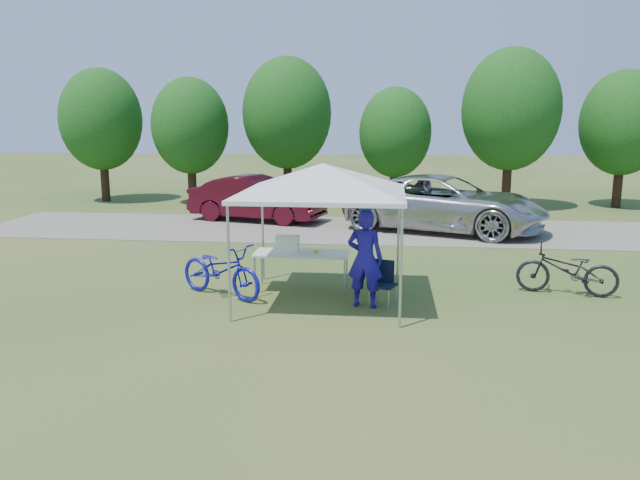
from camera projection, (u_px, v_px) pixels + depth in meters
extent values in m
plane|color=#2D5119|center=(323.00, 300.00, 12.45)|extent=(100.00, 100.00, 0.00)
cube|color=gray|center=(348.00, 230.00, 20.25)|extent=(24.00, 5.00, 0.02)
cylinder|color=#A5A5AA|center=(229.00, 265.00, 10.94)|extent=(0.05, 0.05, 2.10)
cylinder|color=#A5A5AA|center=(401.00, 269.00, 10.62)|extent=(0.05, 0.05, 2.10)
cylinder|color=#A5A5AA|center=(263.00, 234.00, 13.87)|extent=(0.05, 0.05, 2.10)
cylinder|color=#A5A5AA|center=(398.00, 236.00, 13.55)|extent=(0.05, 0.05, 2.10)
cube|color=silver|center=(323.00, 194.00, 12.04)|extent=(3.15, 3.15, 0.08)
pyramid|color=silver|center=(323.00, 163.00, 11.92)|extent=(4.53, 4.53, 0.55)
cylinder|color=#382314|center=(105.00, 179.00, 27.09)|extent=(0.36, 0.36, 1.89)
ellipsoid|color=#144711|center=(101.00, 119.00, 26.60)|extent=(3.46, 3.46, 4.32)
cylinder|color=#382314|center=(192.00, 183.00, 26.39)|extent=(0.36, 0.36, 1.75)
ellipsoid|color=#144711|center=(190.00, 126.00, 25.93)|extent=(3.20, 3.20, 4.00)
cylinder|color=#382314|center=(288.00, 179.00, 26.52)|extent=(0.36, 0.36, 2.03)
ellipsoid|color=#144711|center=(287.00, 113.00, 25.99)|extent=(3.71, 3.71, 4.64)
cylinder|color=#382314|center=(394.00, 186.00, 25.89)|extent=(0.36, 0.36, 1.61)
ellipsoid|color=#144711|center=(395.00, 132.00, 25.46)|extent=(2.94, 2.94, 3.68)
cylinder|color=#382314|center=(507.00, 182.00, 25.07)|extent=(0.36, 0.36, 2.10)
ellipsoid|color=#144711|center=(511.00, 109.00, 24.52)|extent=(3.84, 3.84, 4.80)
cylinder|color=#382314|center=(618.00, 185.00, 25.20)|extent=(0.36, 0.36, 1.82)
ellipsoid|color=#144711|center=(623.00, 123.00, 24.72)|extent=(3.33, 3.33, 4.16)
cube|color=white|center=(302.00, 253.00, 13.07)|extent=(1.97, 0.82, 0.04)
cylinder|color=#A5A5AA|center=(255.00, 275.00, 12.90)|extent=(0.04, 0.04, 0.77)
cylinder|color=#A5A5AA|center=(345.00, 277.00, 12.71)|extent=(0.04, 0.04, 0.77)
cylinder|color=#A5A5AA|center=(262.00, 267.00, 13.59)|extent=(0.04, 0.04, 0.77)
cylinder|color=#A5A5AA|center=(347.00, 269.00, 13.39)|extent=(0.04, 0.04, 0.77)
cube|color=black|center=(383.00, 285.00, 11.99)|extent=(0.58, 0.58, 0.04)
cube|color=black|center=(383.00, 271.00, 12.15)|extent=(0.43, 0.20, 0.45)
cylinder|color=#A5A5AA|center=(372.00, 299.00, 11.86)|extent=(0.02, 0.02, 0.40)
cylinder|color=#A5A5AA|center=(393.00, 300.00, 11.81)|extent=(0.02, 0.02, 0.40)
cylinder|color=#A5A5AA|center=(373.00, 293.00, 12.24)|extent=(0.02, 0.02, 0.40)
cylinder|color=#A5A5AA|center=(393.00, 294.00, 12.20)|extent=(0.02, 0.02, 0.40)
cube|color=white|center=(288.00, 245.00, 13.07)|extent=(0.46, 0.31, 0.31)
cube|color=white|center=(288.00, 237.00, 13.03)|extent=(0.48, 0.33, 0.04)
cylinder|color=yellow|center=(316.00, 252.00, 12.98)|extent=(0.09, 0.09, 0.07)
imported|color=#1C1190|center=(365.00, 259.00, 11.88)|extent=(0.76, 0.56, 1.89)
imported|color=#1314AD|center=(221.00, 270.00, 12.63)|extent=(2.19, 1.68, 1.11)
imported|color=black|center=(567.00, 270.00, 12.76)|extent=(2.09, 1.13, 1.04)
imported|color=beige|center=(444.00, 203.00, 19.88)|extent=(6.99, 5.01, 1.77)
imported|color=#450B17|center=(257.00, 198.00, 21.85)|extent=(5.00, 2.77, 1.56)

